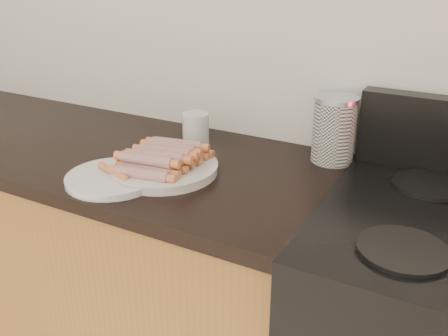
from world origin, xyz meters
The scene contains 11 objects.
wall_back centered at (0.00, 2.00, 1.30)m, with size 4.00×0.04×2.60m, color silver.
cabinet_base centered at (-0.70, 1.69, 0.43)m, with size 2.20×0.59×0.86m, color #975B28.
counter_slab centered at (-0.70, 1.69, 0.88)m, with size 2.20×0.62×0.04m, color black.
burner_near_left centered at (0.61, 1.51, 0.92)m, with size 0.18×0.18×0.01m, color black.
burner_far_left centered at (0.61, 1.84, 0.92)m, with size 0.18×0.18×0.01m, color black.
main_plate centered at (-0.04, 1.62, 0.91)m, with size 0.29×0.29×0.02m, color white.
side_plate centered at (-0.12, 1.51, 0.91)m, with size 0.25×0.25×0.02m, color white.
hotdog_pile centered at (-0.04, 1.62, 0.95)m, with size 0.14×0.24×0.06m.
plain_sausages centered at (-0.12, 1.51, 0.93)m, with size 0.12×0.06×0.02m.
canister centered at (0.34, 1.92, 0.99)m, with size 0.12×0.12×0.19m.
mug centered at (-0.07, 1.84, 0.95)m, with size 0.08×0.08×0.10m, color silver.
Camera 1 is at (0.70, 0.61, 1.45)m, focal length 40.00 mm.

